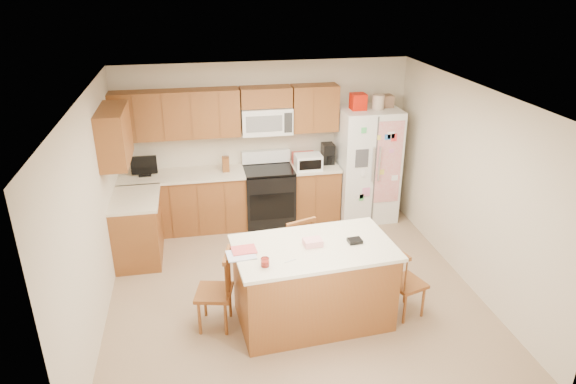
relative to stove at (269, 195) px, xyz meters
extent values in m
plane|color=#89725B|center=(0.00, -1.94, -0.47)|extent=(4.50, 4.50, 0.00)
cube|color=beige|center=(0.00, 0.31, 0.78)|extent=(4.50, 0.10, 2.50)
cube|color=beige|center=(0.00, -4.19, 0.78)|extent=(4.50, 0.10, 2.50)
cube|color=beige|center=(-2.25, -1.94, 0.78)|extent=(0.10, 4.50, 2.50)
cube|color=beige|center=(2.25, -1.94, 0.78)|extent=(0.10, 4.50, 2.50)
cube|color=white|center=(0.00, -1.94, 2.03)|extent=(4.50, 4.50, 0.04)
cube|color=brown|center=(-1.31, 0.01, -0.03)|extent=(1.87, 0.60, 0.88)
cube|color=brown|center=(0.74, 0.01, -0.03)|extent=(0.72, 0.60, 0.88)
cube|color=brown|center=(-1.95, -0.76, -0.03)|extent=(0.60, 0.95, 0.88)
cube|color=beige|center=(-1.31, 0.00, 0.43)|extent=(1.87, 0.64, 0.04)
cube|color=beige|center=(0.74, 0.00, 0.43)|extent=(0.72, 0.64, 0.04)
cube|color=beige|center=(-1.94, -0.76, 0.43)|extent=(0.64, 0.95, 0.04)
cube|color=brown|center=(-1.32, 0.15, 1.33)|extent=(1.85, 0.33, 0.70)
cube|color=brown|center=(0.75, 0.15, 1.33)|extent=(0.70, 0.33, 0.70)
cube|color=brown|center=(0.00, 0.15, 1.53)|extent=(0.76, 0.33, 0.29)
cube|color=brown|center=(-2.08, -0.76, 1.33)|extent=(0.33, 0.95, 0.70)
cube|color=brown|center=(-1.90, -0.02, 1.33)|extent=(0.02, 0.01, 0.66)
cube|color=brown|center=(-1.90, -0.29, -0.03)|extent=(0.02, 0.01, 0.84)
cube|color=brown|center=(-1.50, -0.02, 1.33)|extent=(0.02, 0.01, 0.66)
cube|color=brown|center=(-1.50, -0.29, -0.03)|extent=(0.02, 0.01, 0.84)
cube|color=brown|center=(-1.10, -0.02, 1.33)|extent=(0.02, 0.01, 0.66)
cube|color=brown|center=(-1.10, -0.29, -0.03)|extent=(0.02, 0.01, 0.84)
cube|color=brown|center=(-0.70, -0.02, 1.33)|extent=(0.01, 0.01, 0.66)
cube|color=brown|center=(-0.70, -0.29, -0.03)|extent=(0.01, 0.01, 0.84)
cube|color=brown|center=(0.70, -0.02, 1.33)|extent=(0.01, 0.01, 0.66)
cube|color=brown|center=(0.70, -0.29, -0.03)|extent=(0.01, 0.01, 0.84)
cube|color=white|center=(0.00, 0.12, 1.18)|extent=(0.76, 0.38, 0.40)
cube|color=slate|center=(-0.06, -0.07, 1.18)|extent=(0.54, 0.01, 0.24)
cube|color=#262626|center=(0.30, -0.07, 1.18)|extent=(0.12, 0.01, 0.30)
cube|color=brown|center=(-0.65, 0.01, 0.56)|extent=(0.10, 0.14, 0.22)
cube|color=black|center=(-1.85, 0.03, 0.46)|extent=(0.18, 0.12, 0.02)
cube|color=black|center=(-1.85, 0.03, 0.62)|extent=(0.38, 0.03, 0.28)
cube|color=red|center=(0.58, 0.09, 0.54)|extent=(0.35, 0.22, 0.18)
cube|color=white|center=(0.60, -0.14, 0.56)|extent=(0.40, 0.28, 0.23)
cube|color=black|center=(0.60, -0.28, 0.56)|extent=(0.34, 0.01, 0.15)
cube|color=black|center=(0.96, 0.06, 0.61)|extent=(0.18, 0.22, 0.32)
cylinder|color=black|center=(0.96, -0.01, 0.54)|extent=(0.12, 0.12, 0.12)
cube|color=black|center=(0.00, -0.01, -0.03)|extent=(0.76, 0.64, 0.88)
cube|color=black|center=(0.00, -0.33, -0.05)|extent=(0.68, 0.01, 0.42)
cube|color=black|center=(0.00, -0.01, 0.43)|extent=(0.76, 0.64, 0.03)
cube|color=white|center=(0.00, 0.25, 0.56)|extent=(0.76, 0.10, 0.20)
cube|color=white|center=(1.57, -0.06, 0.43)|extent=(0.90, 0.75, 1.80)
cube|color=#4C4C4C|center=(1.57, -0.44, 0.43)|extent=(0.02, 0.01, 1.75)
cube|color=silver|center=(1.52, -0.47, 0.58)|extent=(0.02, 0.03, 0.55)
cube|color=silver|center=(1.62, -0.47, 0.58)|extent=(0.02, 0.03, 0.55)
cube|color=#3F3F44|center=(1.35, -0.44, 0.68)|extent=(0.20, 0.01, 0.28)
cube|color=#D84C59|center=(1.77, -0.44, 0.58)|extent=(0.42, 0.01, 1.30)
cube|color=red|center=(1.37, -0.06, 1.45)|extent=(0.22, 0.22, 0.24)
cylinder|color=tan|center=(1.67, -0.11, 1.44)|extent=(0.18, 0.18, 0.22)
cube|color=#86614A|center=(1.85, 0.02, 1.42)|extent=(0.18, 0.20, 0.18)
cube|color=brown|center=(0.12, -2.57, -0.01)|extent=(1.74, 1.06, 0.92)
cube|color=beige|center=(0.12, -2.57, 0.47)|extent=(1.82, 1.15, 0.04)
cylinder|color=red|center=(-0.47, -2.87, 0.52)|extent=(0.08, 0.08, 0.06)
cylinder|color=white|center=(-0.47, -2.87, 0.53)|extent=(0.09, 0.09, 0.09)
cube|color=#FFB4AF|center=(0.11, -2.54, 0.52)|extent=(0.21, 0.16, 0.07)
cube|color=black|center=(0.58, -2.57, 0.51)|extent=(0.16, 0.13, 0.04)
cube|color=white|center=(-0.69, -2.62, 0.49)|extent=(0.32, 0.26, 0.01)
cube|color=#D84C4C|center=(-0.65, -2.54, 0.51)|extent=(0.27, 0.22, 0.01)
cylinder|color=white|center=(-0.20, -2.83, 0.49)|extent=(0.13, 0.06, 0.01)
cube|color=brown|center=(-1.00, -2.48, -0.04)|extent=(0.47, 0.48, 0.04)
cylinder|color=brown|center=(-1.10, -2.29, -0.27)|extent=(0.03, 0.03, 0.42)
cylinder|color=brown|center=(-1.18, -2.61, -0.27)|extent=(0.03, 0.03, 0.42)
cylinder|color=brown|center=(-0.82, -2.35, -0.27)|extent=(0.03, 0.03, 0.42)
cylinder|color=brown|center=(-0.89, -2.67, -0.27)|extent=(0.03, 0.03, 0.42)
cylinder|color=brown|center=(-0.80, -2.38, 0.22)|extent=(0.02, 0.02, 0.47)
cylinder|color=brown|center=(-0.82, -2.45, 0.22)|extent=(0.02, 0.02, 0.47)
cylinder|color=brown|center=(-0.84, -2.52, 0.22)|extent=(0.02, 0.02, 0.47)
cylinder|color=brown|center=(-0.85, -2.59, 0.22)|extent=(0.02, 0.02, 0.47)
cylinder|color=brown|center=(-0.87, -2.66, 0.22)|extent=(0.02, 0.02, 0.47)
cube|color=brown|center=(-0.84, -2.52, 0.45)|extent=(0.12, 0.39, 0.05)
cube|color=brown|center=(0.05, -1.80, -0.02)|extent=(0.53, 0.52, 0.05)
cylinder|color=brown|center=(0.16, -1.60, -0.26)|extent=(0.04, 0.04, 0.43)
cylinder|color=brown|center=(-0.16, -1.71, -0.26)|extent=(0.04, 0.04, 0.43)
cylinder|color=brown|center=(0.26, -1.89, -0.26)|extent=(0.04, 0.04, 0.43)
cylinder|color=brown|center=(-0.07, -2.00, -0.26)|extent=(0.04, 0.04, 0.43)
cylinder|color=brown|center=(0.24, -1.91, 0.24)|extent=(0.02, 0.02, 0.48)
cylinder|color=brown|center=(0.17, -1.94, 0.24)|extent=(0.02, 0.02, 0.48)
cylinder|color=brown|center=(0.10, -1.96, 0.24)|extent=(0.02, 0.02, 0.48)
cylinder|color=brown|center=(0.03, -1.99, 0.24)|extent=(0.02, 0.02, 0.48)
cylinder|color=brown|center=(-0.04, -2.01, 0.24)|extent=(0.02, 0.02, 0.48)
cube|color=brown|center=(0.10, -1.96, 0.48)|extent=(0.39, 0.17, 0.05)
cube|color=brown|center=(1.20, -2.66, -0.07)|extent=(0.46, 0.47, 0.04)
cylinder|color=brown|center=(1.38, -2.77, -0.28)|extent=(0.03, 0.03, 0.39)
cylinder|color=brown|center=(1.29, -2.47, -0.28)|extent=(0.03, 0.03, 0.39)
cylinder|color=brown|center=(1.12, -2.85, -0.28)|extent=(0.03, 0.03, 0.39)
cylinder|color=brown|center=(1.03, -2.55, -0.28)|extent=(0.03, 0.03, 0.39)
cylinder|color=brown|center=(1.10, -2.84, 0.17)|extent=(0.02, 0.02, 0.44)
cylinder|color=brown|center=(1.08, -2.77, 0.17)|extent=(0.02, 0.02, 0.44)
cylinder|color=brown|center=(1.06, -2.71, 0.17)|extent=(0.02, 0.02, 0.44)
cylinder|color=brown|center=(1.04, -2.64, 0.17)|extent=(0.02, 0.02, 0.44)
cylinder|color=brown|center=(1.02, -2.58, 0.17)|extent=(0.02, 0.02, 0.44)
cube|color=brown|center=(1.06, -2.71, 0.39)|extent=(0.15, 0.36, 0.05)
camera|label=1|loc=(-1.08, -7.34, 3.26)|focal=32.00mm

